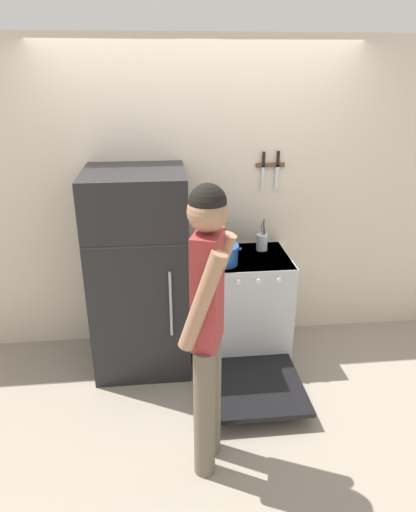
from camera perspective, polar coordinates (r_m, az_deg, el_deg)
The scene contains 9 objects.
ground_plane at distance 4.35m, azimuth -0.80°, elevation -9.49°, with size 14.00×14.00×0.00m, color gray.
wall_back at distance 3.86m, azimuth -0.95°, elevation 7.01°, with size 10.00×0.06×2.55m.
refrigerator at distance 3.64m, azimuth -8.55°, elevation -2.03°, with size 0.75×0.74×1.62m.
stove_range at distance 3.87m, azimuth 4.10°, elevation -6.41°, with size 0.78×1.32×0.89m.
dutch_oven_pot at distance 3.54m, azimuth 1.77°, elevation 0.22°, with size 0.30×0.26×0.18m.
tea_kettle at distance 3.77m, azimuth 1.48°, elevation 1.41°, with size 0.23×0.18×0.22m.
utensil_jar at distance 3.83m, azimuth 6.77°, elevation 1.83°, with size 0.09×0.09×0.27m.
person at distance 2.54m, azimuth -0.05°, elevation -8.02°, with size 0.36×0.42×1.79m.
wall_knife_strip at distance 3.84m, azimuth 7.83°, elevation 11.19°, with size 0.24×0.03×0.34m.
Camera 1 is at (-0.33, -3.67, 2.32)m, focal length 32.00 mm.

